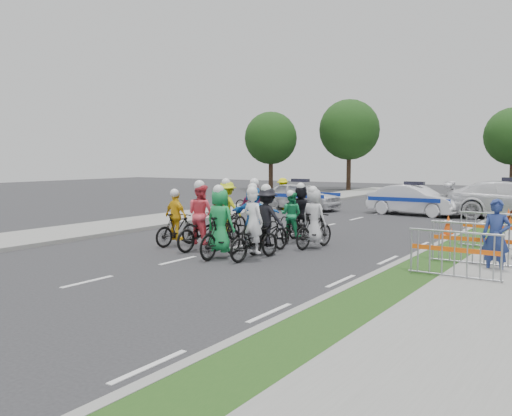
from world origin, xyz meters
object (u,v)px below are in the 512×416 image
Objects in this scene: rider_7 at (314,224)px; spectator_0 at (496,237)px; barrier_2 at (495,233)px; rider_10 at (227,214)px; police_car_1 at (414,200)px; rider_11 at (301,214)px; barrier_0 at (454,257)px; rider_9 at (256,217)px; rider_8 at (291,223)px; rider_0 at (254,235)px; rider_3 at (177,224)px; marshal_hiviz at (283,194)px; rider_4 at (267,226)px; tree_3 at (349,130)px; rider_6 at (220,223)px; rider_1 at (221,230)px; cone_1 at (508,217)px; barrier_1 at (473,246)px; cone_0 at (448,225)px; rider_5 at (254,220)px; parked_bike at (251,202)px; rider_2 at (201,224)px; police_car_0 at (300,196)px; tree_0 at (271,138)px.

rider_7 is 1.06× the size of spectator_0.
rider_10 is at bearing -169.44° from barrier_2.
rider_10 is 11.06m from police_car_1.
barrier_0 is at bearing 144.97° from rider_11.
rider_9 is at bearing -166.18° from barrier_2.
rider_0 is at bearing 94.26° from rider_8.
rider_0 is 3.28m from rider_3.
marshal_hiviz reaches higher than barrier_2.
rider_4 is at bearing -173.16° from spectator_0.
rider_6 is at bearing -74.49° from tree_3.
rider_9 is (-1.19, -0.24, 0.15)m from rider_8.
rider_4 is at bearing -113.32° from rider_1.
rider_7 is 30.64m from tree_3.
rider_6 is 2.57× the size of cone_1.
barrier_1 is 2.84m from barrier_2.
cone_0 is (4.01, 3.30, -0.44)m from rider_11.
barrier_0 is at bearing -108.78° from spectator_0.
police_car_1 is 10.42m from barrier_2.
rider_9 reaches higher than rider_10.
rider_5 is at bearing -49.63° from rider_0.
spectator_0 is 1.01× the size of parked_bike.
barrier_2 is (5.99, 4.93, -0.20)m from rider_1.
police_car_1 is 6.61m from marshal_hiviz.
cone_0 is at bearing -146.42° from rider_9.
rider_8 is (1.49, 2.69, -0.13)m from rider_2.
spectator_0 is at bearing -82.91° from cone_1.
barrier_1 is 0.27× the size of tree_3.
cone_0 is at bearing -117.05° from rider_1.
rider_10 is (-2.43, -0.06, 0.14)m from rider_8.
tree_3 is at bearing 120.97° from barrier_2.
barrier_1 is (4.64, -0.73, -0.16)m from rider_7.
cone_0 is at bearing -139.61° from rider_10.
rider_11 is 9.93m from police_car_0.
rider_3 is at bearing -125.13° from cone_1.
tree_3 is at bearing -66.82° from rider_4.
rider_1 is 2.81× the size of cone_1.
rider_2 reaches higher than marshal_hiviz.
rider_5 reaches higher than barrier_2.
police_car_0 is 16.38m from spectator_0.
rider_6 is 1.11× the size of marshal_hiviz.
rider_0 is at bearing 111.18° from rider_9.
police_car_1 is 2.13× the size of barrier_2.
rider_10 reaches higher than barrier_2.
rider_5 is 7.28m from cone_0.
cone_0 is 0.11× the size of tree_0.
barrier_0 is at bearing -178.10° from rider_1.
rider_5 is at bearing 163.86° from barrier_0.
rider_5 is at bearing -155.56° from police_car_0.
rider_4 reaches higher than rider_7.
spectator_0 is 1.50m from barrier_0.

